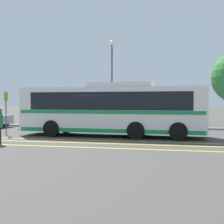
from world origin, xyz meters
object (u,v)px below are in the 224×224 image
object	(u,v)px
transit_bus	(112,109)
bus_stop_sign	(6,108)
parked_car_1	(58,120)
street_lamp	(112,70)
parked_car_2	(143,121)

from	to	relation	value
transit_bus	bus_stop_sign	xyz separation A→B (m)	(-6.73, -0.69, 0.05)
transit_bus	bus_stop_sign	size ratio (longest dim) A/B	4.14
parked_car_1	bus_stop_sign	world-z (taller)	bus_stop_sign
bus_stop_sign	street_lamp	distance (m)	9.21
parked_car_1	bus_stop_sign	distance (m)	5.08
parked_car_1	street_lamp	world-z (taller)	street_lamp
parked_car_2	bus_stop_sign	size ratio (longest dim) A/B	1.67
bus_stop_sign	transit_bus	bearing A→B (deg)	-82.31
transit_bus	street_lamp	world-z (taller)	street_lamp
parked_car_2	transit_bus	bearing A→B (deg)	-21.93
transit_bus	parked_car_2	size ratio (longest dim) A/B	2.48
parked_car_1	transit_bus	bearing A→B (deg)	49.47
parked_car_2	bus_stop_sign	world-z (taller)	bus_stop_sign
transit_bus	bus_stop_sign	distance (m)	6.77
parked_car_2	bus_stop_sign	distance (m)	9.49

